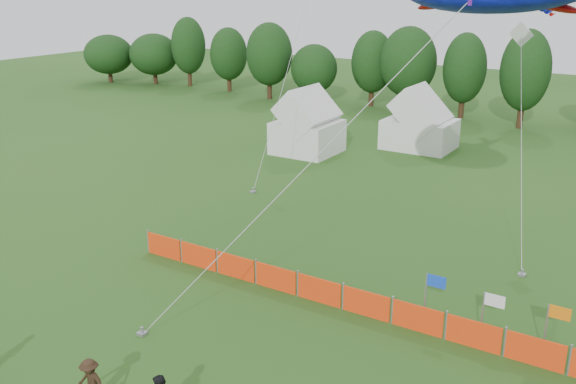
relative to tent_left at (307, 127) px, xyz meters
The scene contains 8 objects.
treeline 22.15m from the tent_left, 51.95° to the left, with size 104.57×8.78×8.36m.
tent_left is the anchor object (origin of this frame).
tent_right 8.37m from the tent_left, 40.84° to the left, with size 4.95×3.96×3.49m.
barrier_fence 23.13m from the tent_left, 56.13° to the right, with size 19.90×0.06×1.00m.
flag_row 26.69m from the tent_left, 44.21° to the right, with size 6.73×0.57×2.13m.
spectator_c 29.75m from the tent_left, 71.63° to the right, with size 0.98×0.56×1.52m, color black.
small_kite_white 18.69m from the tent_left, 26.50° to the right, with size 3.31×6.58×10.03m.
small_kite_dark 7.54m from the tent_left, 70.83° to the right, with size 1.40×8.83×13.25m.
Camera 1 is at (10.74, -11.03, 11.92)m, focal length 40.00 mm.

